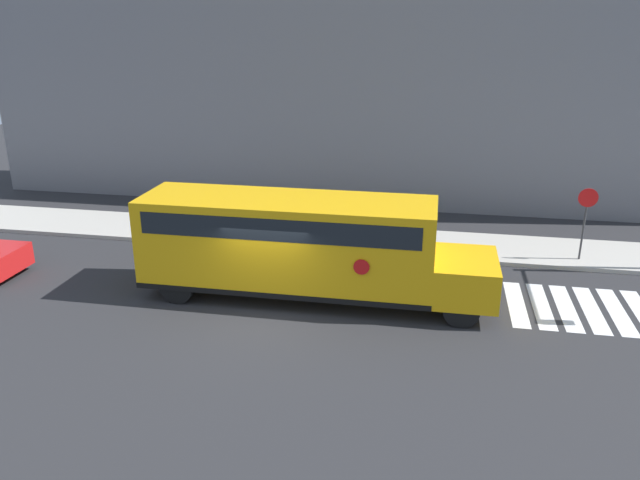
% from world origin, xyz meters
% --- Properties ---
extents(ground_plane, '(60.00, 60.00, 0.00)m').
position_xyz_m(ground_plane, '(0.00, 0.00, 0.00)').
color(ground_plane, '#28282B').
extents(sidewalk_strip, '(44.00, 3.00, 0.15)m').
position_xyz_m(sidewalk_strip, '(0.00, 6.50, 0.07)').
color(sidewalk_strip, '#B2ADA3').
rests_on(sidewalk_strip, ground).
extents(building_backdrop, '(32.00, 4.00, 12.96)m').
position_xyz_m(building_backdrop, '(0.00, 13.00, 6.48)').
color(building_backdrop, slate).
rests_on(building_backdrop, ground).
extents(crosswalk_stripes, '(5.40, 3.20, 0.01)m').
position_xyz_m(crosswalk_stripes, '(9.57, 2.00, 0.00)').
color(crosswalk_stripes, white).
rests_on(crosswalk_stripes, ground).
extents(school_bus, '(10.40, 2.57, 3.06)m').
position_xyz_m(school_bus, '(0.69, 1.32, 1.75)').
color(school_bus, '#EAA80F').
rests_on(school_bus, ground).
extents(stop_sign, '(0.64, 0.10, 2.67)m').
position_xyz_m(stop_sign, '(9.58, 5.78, 1.73)').
color(stop_sign, '#38383A').
rests_on(stop_sign, ground).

